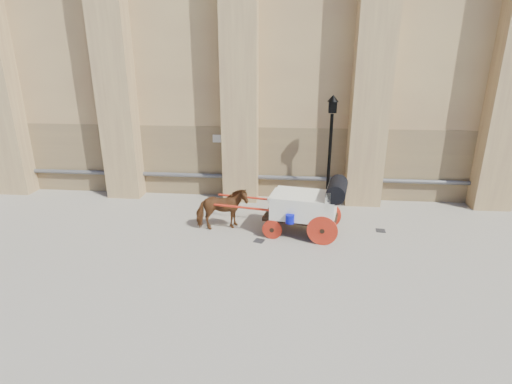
# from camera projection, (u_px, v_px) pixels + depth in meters

# --- Properties ---
(ground) EXTENTS (90.00, 90.00, 0.00)m
(ground) POSITION_uv_depth(u_px,v_px,m) (257.00, 237.00, 13.51)
(ground) COLOR gray
(ground) RESTS_ON ground
(horse) EXTENTS (1.92, 1.28, 1.49)m
(horse) POSITION_uv_depth(u_px,v_px,m) (222.00, 209.00, 13.85)
(horse) COLOR brown
(horse) RESTS_ON ground
(carriage) EXTENTS (4.75, 2.02, 2.02)m
(carriage) POSITION_uv_depth(u_px,v_px,m) (309.00, 204.00, 13.33)
(carriage) COLOR black
(carriage) RESTS_ON ground
(street_lamp) EXTENTS (0.42, 0.42, 4.43)m
(street_lamp) POSITION_uv_depth(u_px,v_px,m) (330.00, 150.00, 15.24)
(street_lamp) COLOR black
(street_lamp) RESTS_ON ground
(drain_grate_near) EXTENTS (0.40, 0.40, 0.01)m
(drain_grate_near) POSITION_uv_depth(u_px,v_px,m) (259.00, 241.00, 13.19)
(drain_grate_near) COLOR black
(drain_grate_near) RESTS_ON ground
(drain_grate_far) EXTENTS (0.35, 0.35, 0.01)m
(drain_grate_far) POSITION_uv_depth(u_px,v_px,m) (381.00, 231.00, 13.94)
(drain_grate_far) COLOR black
(drain_grate_far) RESTS_ON ground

